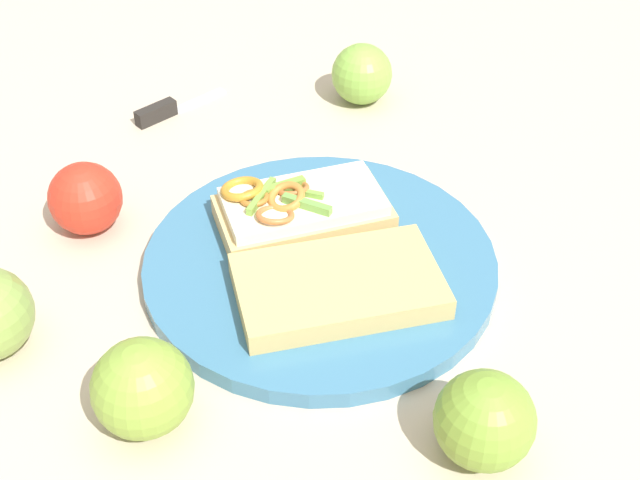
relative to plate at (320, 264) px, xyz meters
The scene contains 9 objects.
ground_plane 0.01m from the plate, ahead, with size 2.00×2.00×0.00m, color #C0AF97.
plate is the anchor object (origin of this frame).
sandwich 0.06m from the plate, 110.75° to the right, with size 0.18×0.14×0.05m.
bread_slice_side 0.05m from the plate, 65.90° to the left, with size 0.17×0.10×0.02m, color tan.
apple_0 0.23m from the plate, 78.46° to the left, with size 0.07×0.07×0.07m, color olive.
apple_2 0.30m from the plate, 141.12° to the right, with size 0.07×0.07×0.07m, color #7EB243.
apple_3 0.21m from the plate, 10.73° to the left, with size 0.07×0.07×0.07m, color #80A63A.
apple_5 0.23m from the plate, 57.88° to the right, with size 0.07×0.07×0.07m, color red.
knife 0.31m from the plate, 98.40° to the right, with size 0.12×0.01×0.02m.
Camera 1 is at (0.38, 0.43, 0.52)m, focal length 48.52 mm.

